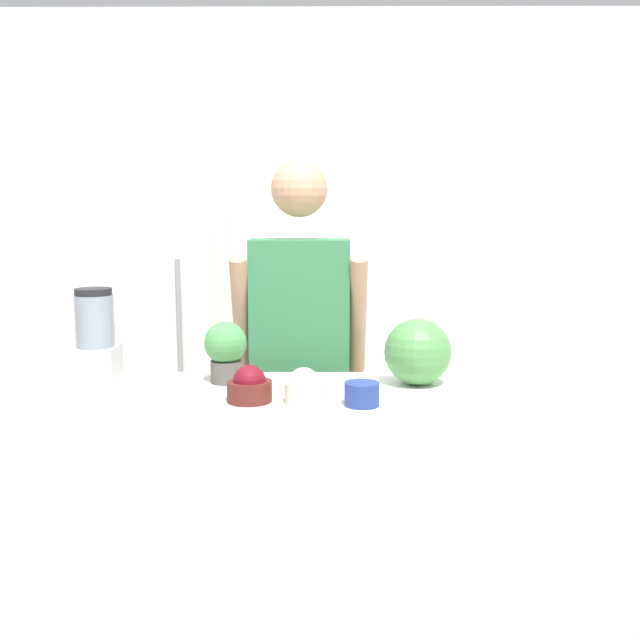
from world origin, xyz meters
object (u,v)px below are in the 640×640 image
Objects in this scene: bowl_small_blue at (362,394)px; potted_plant at (226,349)px; bowl_cream at (304,388)px; blender at (95,337)px; bowl_cherries at (249,387)px; refrigerator at (155,347)px; person at (300,367)px; watermelon at (418,352)px.

potted_plant reaches higher than bowl_small_blue.
bowl_small_blue is at bearing -9.71° from bowl_cream.
blender is (-0.94, 0.34, 0.12)m from bowl_small_blue.
bowl_cherries reaches higher than bowl_cream.
refrigerator reaches higher than bowl_cherries.
person is 8.06× the size of potted_plant.
bowl_cherries is 1.32× the size of bowl_small_blue.
refrigerator is 7.61× the size of watermelon.
bowl_cherries is at bearing -66.56° from potted_plant.
person is 14.56× the size of bowl_cream.
bowl_cherries is at bearing -163.05° from watermelon.
blender reaches higher than watermelon.
watermelon is at bearing 25.82° from bowl_cream.
bowl_small_blue is at bearing -32.60° from potted_plant.
potted_plant is at bearing 147.40° from bowl_small_blue.
bowl_small_blue is 0.33× the size of blender.
bowl_cream is 0.55× the size of potted_plant.
potted_plant is (-0.11, 0.25, 0.07)m from bowl_cherries.
refrigerator is at bearing 125.45° from bowl_small_blue.
bowl_small_blue is (0.98, -1.37, 0.12)m from refrigerator.
person is at bearing 28.27° from blender.
blender is at bearing 173.72° from watermelon.
person is 12.12× the size of bowl_cherries.
refrigerator is 1.06m from blender.
potted_plant reaches higher than bowl_cream.
watermelon is 2.07× the size of bowl_small_blue.
potted_plant reaches higher than bowl_cherries.
watermelon is 1.89× the size of bowl_cream.
refrigerator is 1.00m from person.
refrigerator is 15.77× the size of bowl_small_blue.
watermelon is 0.67m from potted_plant.
bowl_cherries is (-0.56, -0.17, -0.08)m from watermelon.
bowl_cream is at bearing -5.18° from bowl_cherries.
bowl_cream is at bearing 170.29° from bowl_small_blue.
bowl_cherries is 0.44× the size of blender.
blender is at bearing 153.10° from bowl_cherries.
bowl_cream is 1.10× the size of bowl_small_blue.
potted_plant is at bearing -5.37° from blender.
potted_plant is at bearing 136.66° from bowl_cream.
watermelon is at bearing -6.28° from blender.
potted_plant is (-0.25, -0.43, 0.16)m from person.
watermelon is 1.57× the size of bowl_cherries.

